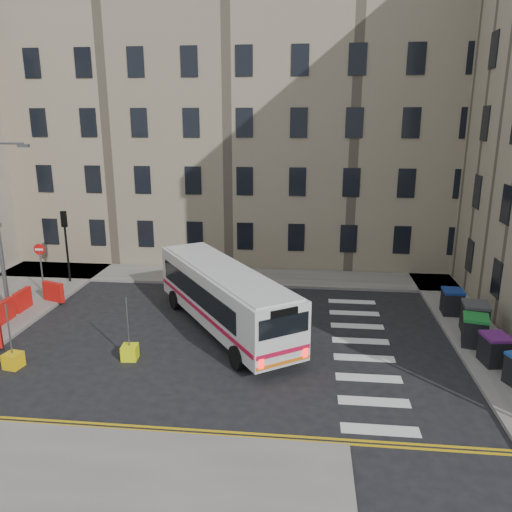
% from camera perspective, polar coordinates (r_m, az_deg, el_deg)
% --- Properties ---
extents(ground, '(120.00, 120.00, 0.00)m').
position_cam_1_polar(ground, '(21.75, 1.25, -9.66)').
color(ground, black).
rests_on(ground, ground).
extents(pavement_north, '(36.00, 3.20, 0.15)m').
position_cam_1_polar(pavement_north, '(30.65, -8.60, -2.13)').
color(pavement_north, slate).
rests_on(pavement_north, ground).
extents(pavement_east, '(2.40, 26.00, 0.15)m').
position_cam_1_polar(pavement_east, '(26.39, 22.03, -6.04)').
color(pavement_east, slate).
rests_on(pavement_east, ground).
extents(terrace_north, '(38.30, 10.80, 17.20)m').
position_cam_1_polar(terrace_north, '(36.19, -7.93, 14.31)').
color(terrace_north, gray).
rests_on(terrace_north, ground).
extents(traffic_light_nw, '(0.28, 0.22, 4.10)m').
position_cam_1_polar(traffic_light_nw, '(30.16, -20.94, 2.22)').
color(traffic_light_nw, black).
rests_on(traffic_light_nw, pavement_west).
extents(no_entry_north, '(0.60, 0.08, 3.00)m').
position_cam_1_polar(no_entry_north, '(28.87, -23.43, -0.22)').
color(no_entry_north, '#595B5E').
rests_on(no_entry_north, pavement_west).
extents(roadworks_barriers, '(1.66, 6.26, 1.00)m').
position_cam_1_polar(roadworks_barriers, '(25.70, -26.10, -5.71)').
color(roadworks_barriers, red).
rests_on(roadworks_barriers, pavement_west).
extents(bus, '(7.71, 9.80, 2.80)m').
position_cam_1_polar(bus, '(22.35, -3.68, -4.49)').
color(bus, silver).
rests_on(bus, ground).
extents(wheelie_bin_b, '(1.07, 1.18, 1.17)m').
position_cam_1_polar(wheelie_bin_b, '(21.36, 25.63, -9.58)').
color(wheelie_bin_b, black).
rests_on(wheelie_bin_b, pavement_east).
extents(wheelie_bin_c, '(1.25, 1.35, 1.26)m').
position_cam_1_polar(wheelie_bin_c, '(22.68, 23.72, -7.79)').
color(wheelie_bin_c, black).
rests_on(wheelie_bin_c, pavement_east).
extents(wheelie_bin_d, '(1.22, 1.36, 1.36)m').
position_cam_1_polar(wheelie_bin_d, '(23.91, 23.70, -6.48)').
color(wheelie_bin_d, black).
rests_on(wheelie_bin_d, pavement_east).
extents(wheelie_bin_e, '(1.00, 1.13, 1.20)m').
position_cam_1_polar(wheelie_bin_e, '(25.80, 21.50, -4.86)').
color(wheelie_bin_e, black).
rests_on(wheelie_bin_e, pavement_east).
extents(bollard_yellow, '(0.69, 0.69, 0.60)m').
position_cam_1_polar(bollard_yellow, '(21.57, -25.99, -10.67)').
color(bollard_yellow, '#E8B20C').
rests_on(bollard_yellow, ground).
extents(bollard_chevron, '(0.65, 0.65, 0.60)m').
position_cam_1_polar(bollard_chevron, '(20.69, -14.22, -10.62)').
color(bollard_chevron, '#DEE80D').
rests_on(bollard_chevron, ground).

